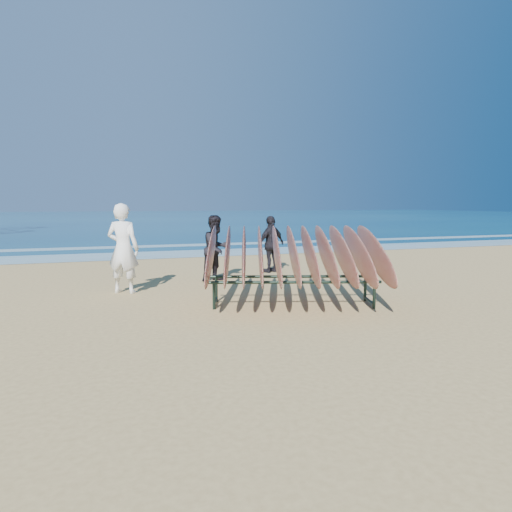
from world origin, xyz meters
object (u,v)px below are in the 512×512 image
object	(u,v)px
person_white	(123,249)
surfboard_rack	(293,254)
person_dark_b	(271,244)
person_dark_a	(216,248)

from	to	relation	value
person_white	surfboard_rack	bearing A→B (deg)	172.85
surfboard_rack	person_white	world-z (taller)	person_white
surfboard_rack	person_white	size ratio (longest dim) A/B	2.02
person_dark_b	person_dark_a	bearing A→B (deg)	2.67
surfboard_rack	person_dark_a	distance (m)	3.17
person_white	person_dark_a	distance (m)	2.40
surfboard_rack	person_white	bearing A→B (deg)	160.51
surfboard_rack	person_dark_a	bearing A→B (deg)	121.08
person_dark_b	surfboard_rack	bearing A→B (deg)	50.04
person_white	person_dark_b	bearing A→B (deg)	-126.67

